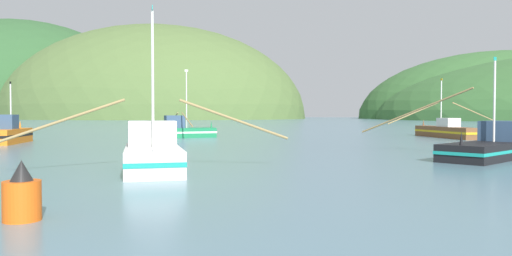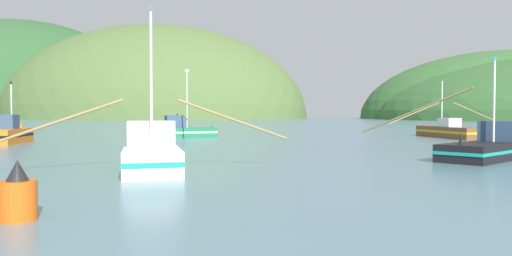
# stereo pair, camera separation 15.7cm
# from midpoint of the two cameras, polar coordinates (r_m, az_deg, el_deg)

# --- Properties ---
(hill_mid_right) EXTENTS (143.90, 115.12, 88.07)m
(hill_mid_right) POSITION_cam_midpoint_polar(r_m,az_deg,el_deg) (234.86, -11.76, 1.12)
(hill_mid_right) COLOR #516B38
(hill_mid_right) RESTS_ON ground
(hill_mid_left) EXTENTS (152.78, 122.22, 106.68)m
(hill_mid_left) POSITION_cam_midpoint_polar(r_m,az_deg,el_deg) (296.59, -26.33, 1.10)
(hill_mid_left) COLOR #2D562D
(hill_mid_left) RESTS_ON ground
(hill_far_center) EXTENTS (129.40, 103.52, 61.68)m
(hill_far_center) POSITION_cam_midpoint_polar(r_m,az_deg,el_deg) (247.71, 27.36, 0.99)
(hill_far_center) COLOR #386633
(hill_far_center) RESTS_ON ground
(fishing_boat_white) EXTENTS (11.86, 6.83, 7.19)m
(fishing_boat_white) POSITION_cam_midpoint_polar(r_m,az_deg,el_deg) (21.89, -12.13, -3.05)
(fishing_boat_white) COLOR white
(fishing_boat_white) RESTS_ON ground
(fishing_boat_black) EXTENTS (13.74, 11.99, 5.78)m
(fishing_boat_black) POSITION_cam_midpoint_polar(r_m,az_deg,el_deg) (30.98, 26.79, -1.94)
(fishing_boat_black) COLOR black
(fishing_boat_black) RESTS_ON ground
(fishing_boat_green) EXTENTS (7.59, 9.52, 7.17)m
(fishing_boat_green) POSITION_cam_midpoint_polar(r_m,az_deg,el_deg) (51.03, -8.96, -0.32)
(fishing_boat_green) COLOR #197A47
(fishing_boat_green) RESTS_ON ground
(fishing_boat_orange) EXTENTS (3.66, 6.95, 5.32)m
(fishing_boat_orange) POSITION_cam_midpoint_polar(r_m,az_deg,el_deg) (45.99, -27.21, -0.63)
(fishing_boat_orange) COLOR orange
(fishing_boat_orange) RESTS_ON ground
(fishing_boat_brown) EXTENTS (12.45, 10.19, 6.28)m
(fishing_boat_brown) POSITION_cam_midpoint_polar(r_m,az_deg,el_deg) (54.20, 21.74, -0.30)
(fishing_boat_brown) COLOR brown
(fishing_boat_brown) RESTS_ON ground
(channel_buoy) EXTENTS (0.88, 0.88, 1.46)m
(channel_buoy) POSITION_cam_midpoint_polar(r_m,az_deg,el_deg) (12.95, -26.12, -7.25)
(channel_buoy) COLOR #E55914
(channel_buoy) RESTS_ON ground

